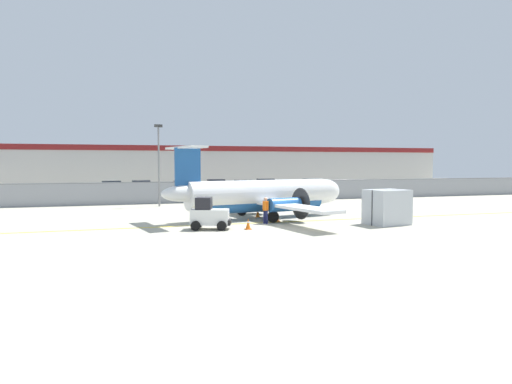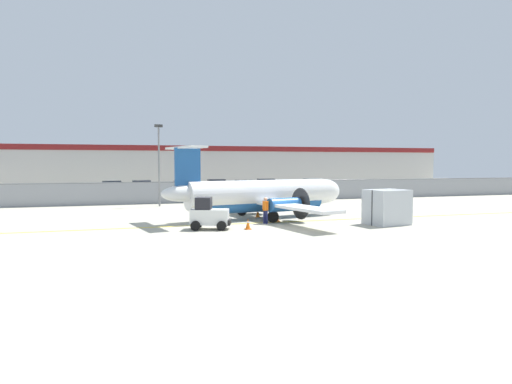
{
  "view_description": "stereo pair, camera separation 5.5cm",
  "coord_description": "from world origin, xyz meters",
  "views": [
    {
      "loc": [
        -9.98,
        -25.95,
        3.91
      ],
      "look_at": [
        -0.34,
        5.16,
        1.8
      ],
      "focal_mm": 32.0,
      "sensor_mm": 36.0,
      "label": 1
    },
    {
      "loc": [
        -9.93,
        -25.96,
        3.91
      ],
      "look_at": [
        -0.34,
        5.16,
        1.8
      ],
      "focal_mm": 32.0,
      "sensor_mm": 36.0,
      "label": 2
    }
  ],
  "objects": [
    {
      "name": "parked_car_3",
      "position": [
        -2.04,
        29.38,
        0.89
      ],
      "size": [
        4.3,
        2.22,
        1.58
      ],
      "rotation": [
        0.0,
        0.0,
        -0.07
      ],
      "color": "slate",
      "rests_on": "parking_lot_strip"
    },
    {
      "name": "apron_light_pole",
      "position": [
        -6.23,
        15.39,
        4.3
      ],
      "size": [
        0.7,
        0.3,
        7.27
      ],
      "color": "slate",
      "rests_on": "ground"
    },
    {
      "name": "perimeter_fence",
      "position": [
        0.0,
        18.0,
        1.12
      ],
      "size": [
        98.0,
        0.1,
        2.1
      ],
      "color": "gray",
      "rests_on": "ground"
    },
    {
      "name": "ground_plane",
      "position": [
        0.0,
        2.0,
        0.0
      ],
      "size": [
        140.0,
        140.0,
        0.01
      ],
      "color": "#B2AD99"
    },
    {
      "name": "background_building",
      "position": [
        0.0,
        47.99,
        3.26
      ],
      "size": [
        91.0,
        8.1,
        6.5
      ],
      "color": "beige",
      "rests_on": "ground"
    },
    {
      "name": "parked_car_6",
      "position": [
        9.63,
        33.25,
        0.89
      ],
      "size": [
        4.29,
        2.18,
        1.58
      ],
      "rotation": [
        0.0,
        0.0,
        3.09
      ],
      "color": "black",
      "rests_on": "parking_lot_strip"
    },
    {
      "name": "cargo_container",
      "position": [
        6.39,
        -1.05,
        1.1
      ],
      "size": [
        2.7,
        2.37,
        2.2
      ],
      "rotation": [
        0.0,
        0.0,
        0.17
      ],
      "color": "#B7BCC1",
      "rests_on": "ground"
    },
    {
      "name": "parked_car_5",
      "position": [
        5.61,
        29.79,
        0.89
      ],
      "size": [
        4.21,
        2.02,
        1.58
      ],
      "rotation": [
        0.0,
        0.0,
        3.15
      ],
      "color": "navy",
      "rests_on": "parking_lot_strip"
    },
    {
      "name": "traffic_cone_near_left",
      "position": [
        0.27,
        2.44,
        0.31
      ],
      "size": [
        0.36,
        0.36,
        0.64
      ],
      "color": "orange",
      "rests_on": "ground"
    },
    {
      "name": "baggage_tug",
      "position": [
        -4.76,
        0.22,
        0.86
      ],
      "size": [
        2.56,
        1.97,
        1.88
      ],
      "rotation": [
        0.0,
        0.0,
        -0.33
      ],
      "color": "silver",
      "rests_on": "ground"
    },
    {
      "name": "commuter_airplane",
      "position": [
        -0.1,
        4.22,
        1.6
      ],
      "size": [
        13.92,
        15.98,
        4.92
      ],
      "rotation": [
        0.0,
        0.0,
        0.21
      ],
      "color": "white",
      "rests_on": "ground"
    },
    {
      "name": "parked_car_4",
      "position": [
        2.96,
        33.46,
        0.89
      ],
      "size": [
        4.26,
        2.12,
        1.58
      ],
      "rotation": [
        0.0,
        0.0,
        -0.04
      ],
      "color": "red",
      "rests_on": "parking_lot_strip"
    },
    {
      "name": "traffic_cone_near_right",
      "position": [
        -0.28,
        4.97,
        0.31
      ],
      "size": [
        0.36,
        0.36,
        0.64
      ],
      "color": "orange",
      "rests_on": "ground"
    },
    {
      "name": "parked_car_0",
      "position": [
        -13.85,
        27.15,
        0.89
      ],
      "size": [
        4.36,
        2.36,
        1.58
      ],
      "rotation": [
        0.0,
        0.0,
        3.03
      ],
      "color": "black",
      "rests_on": "parking_lot_strip"
    },
    {
      "name": "parked_car_1",
      "position": [
        -10.31,
        31.91,
        0.89
      ],
      "size": [
        4.26,
        2.12,
        1.58
      ],
      "rotation": [
        0.0,
        0.0,
        0.03
      ],
      "color": "#19662D",
      "rests_on": "parking_lot_strip"
    },
    {
      "name": "parking_lot_strip",
      "position": [
        0.0,
        29.5,
        0.06
      ],
      "size": [
        98.0,
        17.0,
        0.12
      ],
      "color": "#38383A",
      "rests_on": "ground"
    },
    {
      "name": "ground_crew_worker",
      "position": [
        -0.82,
        1.56,
        0.95
      ],
      "size": [
        0.45,
        0.54,
        1.7
      ],
      "rotation": [
        0.0,
        0.0,
        3.55
      ],
      "color": "#191E4C",
      "rests_on": "ground"
    },
    {
      "name": "parked_car_2",
      "position": [
        -6.78,
        32.4,
        0.89
      ],
      "size": [
        4.22,
        2.04,
        1.58
      ],
      "rotation": [
        0.0,
        0.0,
        -0.01
      ],
      "color": "#19662D",
      "rests_on": "parking_lot_strip"
    },
    {
      "name": "parked_car_7",
      "position": [
        15.85,
        31.64,
        0.89
      ],
      "size": [
        4.4,
        2.45,
        1.58
      ],
      "rotation": [
        0.0,
        0.0,
        3.28
      ],
      "color": "navy",
      "rests_on": "parking_lot_strip"
    },
    {
      "name": "traffic_cone_far_left",
      "position": [
        -2.58,
        -0.51,
        0.31
      ],
      "size": [
        0.36,
        0.36,
        0.64
      ],
      "color": "orange",
      "rests_on": "ground"
    }
  ]
}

